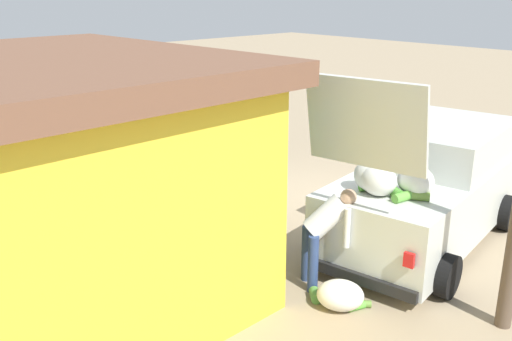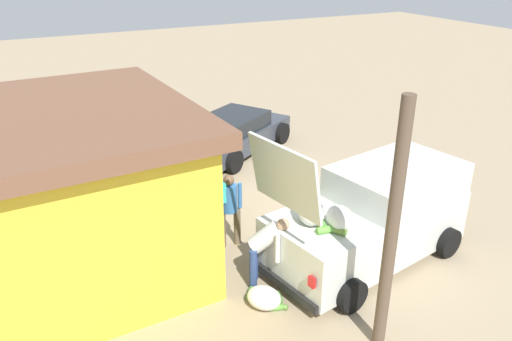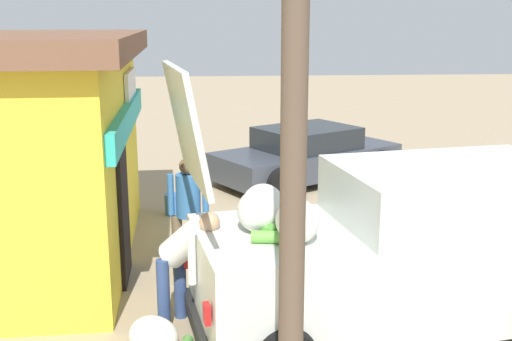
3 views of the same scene
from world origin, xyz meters
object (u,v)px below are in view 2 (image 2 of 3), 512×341
unloaded_banana_pile (264,298)px  vendor_standing (229,205)px  delivery_van (372,216)px  paint_bucket (172,191)px  parked_sedan (234,133)px  storefront_bar (77,190)px  customer_bending (265,245)px

unloaded_banana_pile → vendor_standing: bearing=-8.3°
delivery_van → paint_bucket: size_ratio=12.40×
vendor_standing → paint_bucket: bearing=7.9°
paint_bucket → vendor_standing: bearing=-172.1°
vendor_standing → unloaded_banana_pile: size_ratio=1.83×
delivery_van → parked_sedan: delivery_van is taller
vendor_standing → parked_sedan: bearing=-26.1°
storefront_bar → delivery_van: storefront_bar is taller
parked_sedan → vendor_standing: size_ratio=2.66×
storefront_bar → paint_bucket: storefront_bar is taller
parked_sedan → paint_bucket: size_ratio=11.65×
storefront_bar → parked_sedan: (4.29, -5.34, -1.11)m
unloaded_banana_pile → paint_bucket: 4.93m
delivery_van → unloaded_banana_pile: (-0.45, 2.74, -0.77)m
parked_sedan → paint_bucket: 3.62m
delivery_van → vendor_standing: (1.71, 2.43, 0.02)m
delivery_van → vendor_standing: bearing=54.8°
vendor_standing → paint_bucket: (2.77, 0.39, -0.78)m
delivery_van → parked_sedan: 6.72m
customer_bending → parked_sedan: bearing=-20.4°
storefront_bar → paint_bucket: (2.06, -2.51, -1.50)m
customer_bending → unloaded_banana_pile: 0.97m
vendor_standing → unloaded_banana_pile: vendor_standing is taller
delivery_van → vendor_standing: 2.97m
storefront_bar → delivery_van: size_ratio=1.17×
delivery_van → customer_bending: size_ratio=3.28×
vendor_standing → storefront_bar: bearing=76.2°
parked_sedan → vendor_standing: bearing=153.9°
paint_bucket → parked_sedan: bearing=-51.8°
storefront_bar → parked_sedan: size_ratio=1.24×
storefront_bar → customer_bending: size_ratio=3.83×
paint_bucket → customer_bending: bearing=-174.9°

